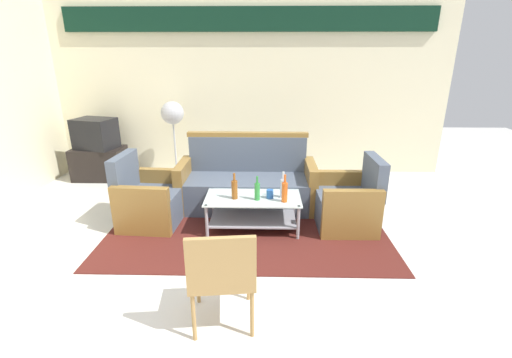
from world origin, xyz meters
TOP-DOWN VIEW (x-y plane):
  - ground_plane at (0.00, 0.00)m, footprint 14.00×14.00m
  - wall_back at (0.00, 3.05)m, footprint 6.52×0.19m
  - rug at (0.05, 0.85)m, footprint 3.23×2.03m
  - couch at (0.02, 1.47)m, footprint 1.80×0.74m
  - armchair_left at (-1.15, 0.95)m, footprint 0.74×0.80m
  - armchair_right at (1.26, 0.91)m, footprint 0.71×0.77m
  - coffee_table at (0.12, 0.82)m, footprint 1.10×0.60m
  - bottle_brown at (-0.08, 0.75)m, footprint 0.07×0.07m
  - bottle_green at (0.17, 0.72)m, footprint 0.06×0.06m
  - bottle_orange at (0.48, 0.67)m, footprint 0.07×0.07m
  - bottle_clear at (0.47, 0.80)m, footprint 0.07×0.07m
  - cup at (0.32, 0.78)m, footprint 0.08×0.08m
  - tv_stand at (-2.47, 2.55)m, footprint 0.80×0.50m
  - television at (-2.46, 2.55)m, footprint 0.69×0.58m
  - pedestal_fan at (-1.21, 2.60)m, footprint 0.36×0.36m
  - wicker_chair at (-0.05, -0.81)m, footprint 0.53×0.53m

SIDE VIEW (x-z plane):
  - ground_plane at x=0.00m, z-range 0.00..0.00m
  - rug at x=0.05m, z-range 0.00..0.01m
  - tv_stand at x=-2.47m, z-range 0.00..0.52m
  - coffee_table at x=0.12m, z-range 0.07..0.47m
  - armchair_left at x=-1.15m, z-range -0.14..0.71m
  - armchair_right at x=1.26m, z-range -0.14..0.71m
  - couch at x=0.02m, z-range -0.16..0.80m
  - cup at x=0.32m, z-range 0.41..0.51m
  - wicker_chair at x=-0.05m, z-range 0.07..0.91m
  - bottle_green at x=0.17m, z-range 0.38..0.66m
  - bottle_brown at x=-0.08m, z-range 0.37..0.68m
  - bottle_clear at x=0.47m, z-range 0.37..0.68m
  - bottle_orange at x=0.48m, z-range 0.37..0.69m
  - television at x=-2.46m, z-range 0.52..1.00m
  - pedestal_fan at x=-1.21m, z-range 0.38..1.65m
  - wall_back at x=0.00m, z-range 0.08..2.88m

